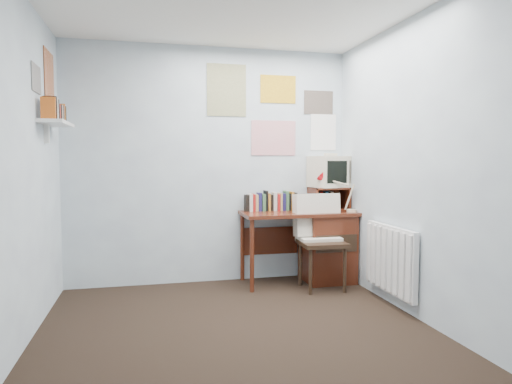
% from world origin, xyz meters
% --- Properties ---
extents(ground, '(3.50, 3.50, 0.00)m').
position_xyz_m(ground, '(0.00, 0.00, 0.00)').
color(ground, black).
rests_on(ground, ground).
extents(back_wall, '(3.00, 0.02, 2.50)m').
position_xyz_m(back_wall, '(0.00, 1.75, 1.25)').
color(back_wall, silver).
rests_on(back_wall, ground).
extents(left_wall, '(0.02, 3.50, 2.50)m').
position_xyz_m(left_wall, '(-1.50, 0.00, 1.25)').
color(left_wall, silver).
rests_on(left_wall, ground).
extents(right_wall, '(0.02, 3.50, 2.50)m').
position_xyz_m(right_wall, '(1.50, 0.00, 1.25)').
color(right_wall, silver).
rests_on(right_wall, ground).
extents(desk, '(1.20, 0.55, 0.76)m').
position_xyz_m(desk, '(1.17, 1.48, 0.41)').
color(desk, '#502012').
rests_on(desk, ground).
extents(desk_chair, '(0.49, 0.47, 0.94)m').
position_xyz_m(desk_chair, '(1.05, 1.18, 0.47)').
color(desk_chair, black).
rests_on(desk_chair, ground).
extents(desk_lamp, '(0.32, 0.29, 0.38)m').
position_xyz_m(desk_lamp, '(1.44, 1.33, 0.95)').
color(desk_lamp, red).
rests_on(desk_lamp, desk).
extents(tv_riser, '(0.40, 0.30, 0.25)m').
position_xyz_m(tv_riser, '(1.29, 1.59, 0.89)').
color(tv_riser, '#502012').
rests_on(tv_riser, desk).
extents(crt_tv, '(0.47, 0.45, 0.37)m').
position_xyz_m(crt_tv, '(1.32, 1.61, 1.20)').
color(crt_tv, beige).
rests_on(crt_tv, tv_riser).
extents(book_row, '(0.60, 0.14, 0.22)m').
position_xyz_m(book_row, '(0.66, 1.66, 0.87)').
color(book_row, '#502012').
rests_on(book_row, desk).
extents(radiator, '(0.09, 0.80, 0.60)m').
position_xyz_m(radiator, '(1.46, 0.55, 0.42)').
color(radiator, white).
rests_on(radiator, right_wall).
extents(wall_shelf, '(0.20, 0.62, 0.24)m').
position_xyz_m(wall_shelf, '(-1.40, 1.10, 1.62)').
color(wall_shelf, white).
rests_on(wall_shelf, left_wall).
extents(posters_back, '(1.20, 0.01, 0.90)m').
position_xyz_m(posters_back, '(0.70, 1.74, 1.85)').
color(posters_back, white).
rests_on(posters_back, back_wall).
extents(posters_left, '(0.01, 0.70, 0.60)m').
position_xyz_m(posters_left, '(-1.49, 1.10, 2.00)').
color(posters_left, white).
rests_on(posters_left, left_wall).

